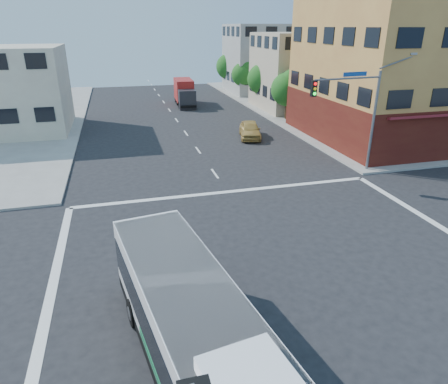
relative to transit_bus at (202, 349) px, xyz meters
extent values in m
plane|color=black|center=(4.67, 4.85, -1.68)|extent=(120.00, 120.00, 0.00)
cube|color=gray|center=(39.67, 39.85, -1.61)|extent=(50.00, 50.00, 0.15)
cube|color=gold|center=(24.67, 23.35, 5.32)|extent=(18.00, 15.00, 14.00)
cube|color=#541D13|center=(24.67, 23.35, 0.32)|extent=(18.09, 15.08, 4.00)
cube|color=tan|center=(21.67, 38.85, 2.82)|extent=(12.00, 10.00, 9.00)
cube|color=#9B9B96|center=(21.67, 52.85, 3.32)|extent=(12.00, 10.00, 10.00)
cylinder|color=slate|center=(15.47, 15.65, 1.82)|extent=(0.18, 0.18, 7.00)
cylinder|color=slate|center=(12.97, 15.40, 4.92)|extent=(5.01, 0.62, 0.12)
cube|color=black|center=(10.47, 15.15, 4.42)|extent=(0.32, 0.30, 1.00)
sphere|color=#FF0C0C|center=(10.47, 14.98, 4.72)|extent=(0.20, 0.20, 0.20)
sphere|color=yellow|center=(10.47, 14.98, 4.42)|extent=(0.20, 0.20, 0.20)
sphere|color=#19FF33|center=(10.47, 14.98, 4.12)|extent=(0.20, 0.20, 0.20)
cube|color=navy|center=(13.47, 15.45, 5.17)|extent=(1.80, 0.22, 0.28)
cube|color=gray|center=(17.97, 15.90, 6.32)|extent=(0.50, 0.22, 0.14)
cylinder|color=#382414|center=(16.47, 32.85, -0.72)|extent=(0.28, 0.28, 1.92)
sphere|color=#205719|center=(16.47, 32.85, 1.68)|extent=(3.60, 3.60, 3.60)
sphere|color=#205719|center=(16.87, 32.55, 2.58)|extent=(2.52, 2.52, 2.52)
cylinder|color=#382414|center=(16.47, 40.85, -0.69)|extent=(0.28, 0.28, 1.99)
sphere|color=#205719|center=(16.47, 40.85, 1.83)|extent=(3.80, 3.80, 3.80)
sphere|color=#205719|center=(16.87, 40.55, 2.78)|extent=(2.66, 2.66, 2.66)
cylinder|color=#382414|center=(16.47, 48.85, -0.74)|extent=(0.28, 0.28, 1.89)
sphere|color=#205719|center=(16.47, 48.85, 1.57)|extent=(3.40, 3.40, 3.40)
sphere|color=#205719|center=(16.87, 48.55, 2.42)|extent=(2.38, 2.38, 2.38)
cylinder|color=#382414|center=(16.47, 56.85, -0.67)|extent=(0.28, 0.28, 2.03)
sphere|color=#205719|center=(16.47, 56.85, 1.95)|extent=(4.00, 4.00, 4.00)
sphere|color=#205719|center=(16.87, 56.55, 2.95)|extent=(2.80, 2.80, 2.80)
cube|color=black|center=(0.00, 0.02, -1.15)|extent=(4.31, 11.87, 0.44)
cube|color=white|center=(0.00, 0.02, 0.03)|extent=(4.30, 11.85, 2.76)
cube|color=black|center=(0.00, 0.02, 0.20)|extent=(4.29, 11.51, 1.21)
cube|color=black|center=(-0.93, 5.69, 0.11)|extent=(2.25, 0.42, 1.31)
cube|color=#E5590C|center=(-0.93, 5.72, 1.07)|extent=(1.83, 0.34, 0.27)
cube|color=white|center=(0.00, 0.02, 1.35)|extent=(4.21, 11.61, 0.12)
cube|color=#0F683A|center=(1.30, -0.26, -0.67)|extent=(0.87, 5.25, 0.27)
cylinder|color=black|center=(-1.74, 3.50, -1.18)|extent=(0.45, 1.04, 1.01)
cylinder|color=#99999E|center=(-1.87, 3.48, -1.18)|extent=(0.12, 0.50, 0.50)
cylinder|color=black|center=(0.54, 3.87, -1.18)|extent=(0.45, 1.04, 1.01)
cylinder|color=#99999E|center=(0.67, 3.89, -1.18)|extent=(0.12, 0.50, 0.50)
cube|color=#25252A|center=(6.98, 42.01, -0.51)|extent=(2.18, 2.10, 2.35)
cube|color=black|center=(6.93, 41.16, -0.15)|extent=(1.90, 0.17, 0.90)
cube|color=#A81F1B|center=(7.16, 45.45, 0.22)|extent=(2.44, 5.17, 2.71)
cube|color=black|center=(7.10, 44.36, -1.19)|extent=(2.37, 7.33, 0.27)
cylinder|color=black|center=(6.04, 42.24, -1.23)|extent=(0.30, 0.92, 0.90)
cylinder|color=black|center=(7.94, 42.14, -1.23)|extent=(0.30, 0.92, 0.90)
cylinder|color=black|center=(6.18, 44.86, -1.23)|extent=(0.30, 0.92, 0.90)
cylinder|color=black|center=(8.08, 44.76, -1.23)|extent=(0.30, 0.92, 0.90)
cylinder|color=black|center=(6.30, 47.12, -1.23)|extent=(0.30, 0.92, 0.90)
cylinder|color=black|center=(8.20, 47.02, -1.23)|extent=(0.30, 0.92, 0.90)
imported|color=tan|center=(10.18, 26.60, -0.91)|extent=(2.85, 4.86, 1.55)
camera|label=1|loc=(-1.56, -8.14, 8.05)|focal=32.00mm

